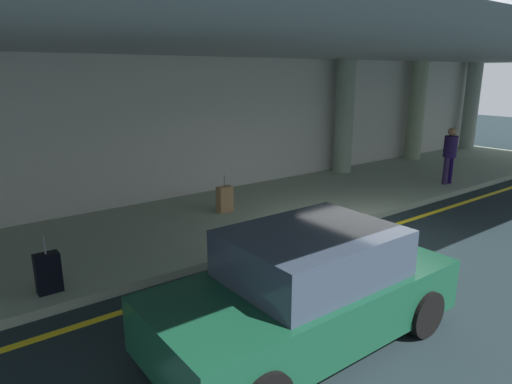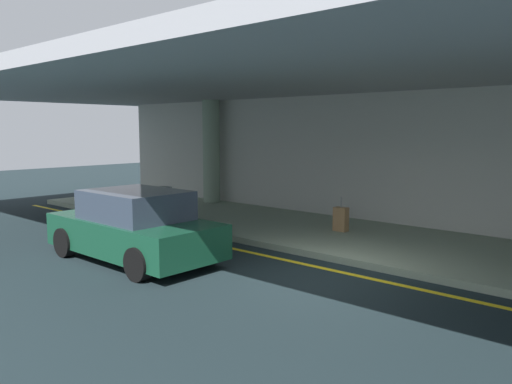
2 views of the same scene
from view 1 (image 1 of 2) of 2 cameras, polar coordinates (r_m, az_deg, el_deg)
name	(u,v)px [view 1 (image 1 of 2)]	position (r m, az deg, el deg)	size (l,w,h in m)	color
ground_plane	(380,242)	(9.70, 15.34, -6.17)	(60.00, 60.00, 0.00)	black
sidewalk	(282,205)	(11.69, 3.35, -1.63)	(26.00, 4.20, 0.15)	gray
lane_stripe_yellow	(361,236)	(9.98, 13.11, -5.38)	(26.00, 0.14, 0.01)	yellow
support_column_left_mid	(344,117)	(15.25, 11.07, 9.28)	(0.61, 0.61, 3.65)	gray
support_column_center	(416,111)	(18.41, 19.58, 9.63)	(0.61, 0.61, 3.65)	gray
support_column_right_mid	(471,106)	(21.84, 25.52, 9.76)	(0.61, 0.61, 3.65)	gray
ceiling_overhang	(299,47)	(10.85, 5.47, 17.76)	(28.00, 13.20, 0.30)	#9A9BA1
terminal_back_wall	(233,126)	(13.09, -2.98, 8.32)	(26.00, 0.30, 3.80)	#B6B7AF
car_dark_green	(307,290)	(5.92, 6.43, -12.19)	(4.10, 1.92, 1.50)	#123F2A
traveler_with_luggage	(450,152)	(14.56, 23.30, 4.67)	(0.38, 0.38, 1.68)	#261A3D
suitcase_upright_primary	(225,199)	(10.81, -3.97, -0.89)	(0.36, 0.22, 0.90)	#966F46
suitcase_upright_secondary	(48,273)	(7.61, -24.78, -9.26)	(0.36, 0.22, 0.90)	black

